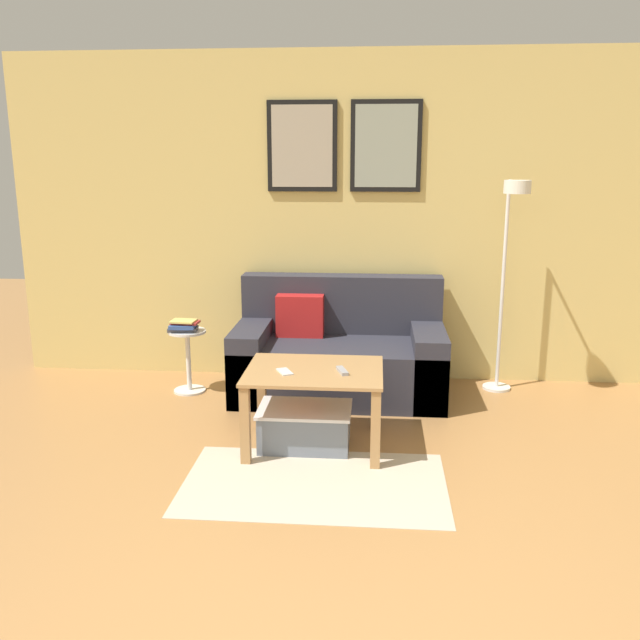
% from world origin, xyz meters
% --- Properties ---
extents(wall_back, '(5.60, 0.09, 2.55)m').
position_xyz_m(wall_back, '(-0.00, 3.82, 1.29)').
color(wall_back, '#DDC472').
rests_on(wall_back, ground_plane).
extents(area_rug, '(1.45, 0.86, 0.01)m').
position_xyz_m(area_rug, '(-0.21, 1.87, 0.00)').
color(area_rug, '#C1B299').
rests_on(area_rug, ground_plane).
extents(couch, '(1.55, 0.84, 0.86)m').
position_xyz_m(couch, '(-0.16, 3.38, 0.29)').
color(couch, '#2D2D38').
rests_on(couch, ground_plane).
extents(coffee_table, '(0.83, 0.65, 0.49)m').
position_xyz_m(coffee_table, '(-0.25, 2.39, 0.40)').
color(coffee_table, '#AD7F4C').
rests_on(coffee_table, ground_plane).
extents(storage_bin, '(0.57, 0.39, 0.25)m').
position_xyz_m(storage_bin, '(-0.31, 2.37, 0.13)').
color(storage_bin, slate).
rests_on(storage_bin, ground_plane).
extents(floor_lamp, '(0.21, 0.50, 1.60)m').
position_xyz_m(floor_lamp, '(1.06, 3.39, 1.12)').
color(floor_lamp, white).
rests_on(floor_lamp, ground_plane).
extents(side_table, '(0.28, 0.28, 0.48)m').
position_xyz_m(side_table, '(-1.30, 3.31, 0.29)').
color(side_table, silver).
rests_on(side_table, ground_plane).
extents(book_stack, '(0.23, 0.18, 0.09)m').
position_xyz_m(book_stack, '(-1.32, 3.29, 0.52)').
color(book_stack, '#4C4C51').
rests_on(book_stack, side_table).
extents(remote_control, '(0.08, 0.16, 0.02)m').
position_xyz_m(remote_control, '(-0.08, 2.34, 0.50)').
color(remote_control, '#99999E').
rests_on(remote_control, coffee_table).
extents(cell_phone, '(0.12, 0.15, 0.01)m').
position_xyz_m(cell_phone, '(-0.43, 2.32, 0.50)').
color(cell_phone, silver).
rests_on(cell_phone, coffee_table).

